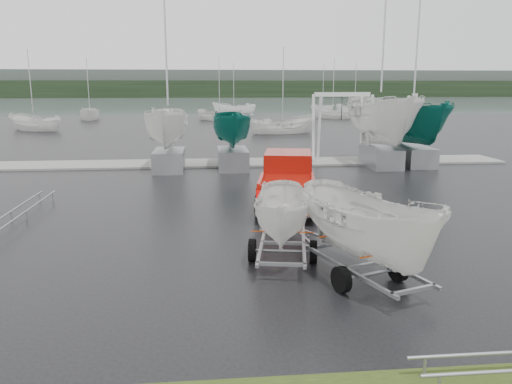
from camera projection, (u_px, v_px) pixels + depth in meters
name	position (u px, v px, depth m)	size (l,w,h in m)	color
ground_plane	(285.00, 222.00, 16.86)	(120.00, 120.00, 0.00)	black
lake	(218.00, 105.00, 114.16)	(300.00, 300.00, 0.00)	slate
dock	(251.00, 162.00, 29.50)	(30.00, 3.00, 0.12)	gray
treeline	(214.00, 89.00, 181.62)	(300.00, 8.00, 6.00)	black
far_hill	(213.00, 83.00, 188.99)	(300.00, 6.00, 10.00)	#4C5651
pickup_truck	(288.00, 178.00, 19.34)	(2.97, 6.09, 1.94)	maroon
trailer_hitched	(284.00, 172.00, 12.80)	(1.87, 3.75, 4.31)	gray
trailer_parked	(370.00, 166.00, 11.10)	(2.30, 3.79, 5.16)	gray
boat_hoist	(341.00, 117.00, 29.46)	(3.30, 2.18, 4.12)	silver
keelboat_0	(167.00, 103.00, 26.36)	(2.29, 3.20, 10.45)	gray
keelboat_1	(232.00, 110.00, 26.97)	(2.06, 3.20, 6.58)	gray
keelboat_2	(385.00, 82.00, 27.25)	(2.97, 3.20, 11.15)	gray
keelboat_3	(418.00, 93.00, 27.86)	(2.59, 3.20, 10.76)	gray
mast_rack_0	(18.00, 211.00, 16.91)	(0.56, 6.50, 0.06)	gray
moored_boat_0	(35.00, 130.00, 50.57)	(3.64, 3.62, 11.44)	silver
moored_boat_1	(220.00, 120.00, 64.78)	(3.51, 3.49, 11.33)	silver
moored_boat_2	(282.00, 133.00, 47.73)	(3.18, 3.13, 11.37)	silver
moored_boat_3	(354.00, 113.00, 82.11)	(3.56, 3.55, 11.32)	silver
moored_boat_4	(90.00, 120.00, 66.38)	(2.87, 2.92, 11.30)	silver
moored_boat_5	(234.00, 113.00, 81.23)	(3.18, 3.13, 11.57)	silver
moored_boat_6	(322.00, 112.00, 84.36)	(2.83, 2.86, 10.85)	silver
moored_boat_7	(332.00, 118.00, 68.47)	(3.39, 3.39, 11.15)	silver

